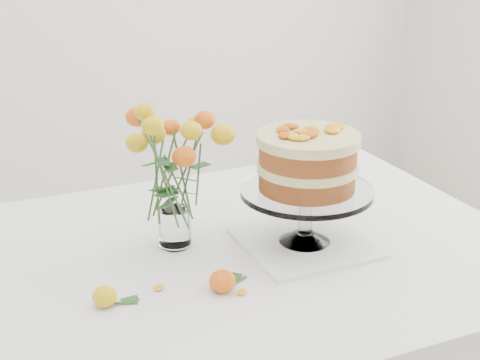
# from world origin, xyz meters

# --- Properties ---
(table) EXTENTS (1.43, 0.93, 0.76)m
(table) POSITION_xyz_m (0.00, 0.00, 0.67)
(table) COLOR tan
(table) RESTS_ON ground
(napkin) EXTENTS (0.27, 0.27, 0.01)m
(napkin) POSITION_xyz_m (0.23, -0.05, 0.76)
(napkin) COLOR white
(napkin) RESTS_ON table
(cake_stand) EXTENTS (0.29, 0.29, 0.26)m
(cake_stand) POSITION_xyz_m (0.23, -0.05, 0.94)
(cake_stand) COLOR silver
(cake_stand) RESTS_ON napkin
(rose_vase) EXTENTS (0.29, 0.29, 0.35)m
(rose_vase) POSITION_xyz_m (-0.03, 0.06, 0.96)
(rose_vase) COLOR silver
(rose_vase) RESTS_ON table
(loose_rose_near) EXTENTS (0.08, 0.05, 0.04)m
(loose_rose_near) POSITION_xyz_m (-0.23, -0.12, 0.78)
(loose_rose_near) COLOR #F2B015
(loose_rose_near) RESTS_ON table
(loose_rose_far) EXTENTS (0.09, 0.05, 0.04)m
(loose_rose_far) POSITION_xyz_m (-0.01, -0.16, 0.78)
(loose_rose_far) COLOR red
(loose_rose_far) RESTS_ON table
(stray_petal_a) EXTENTS (0.03, 0.02, 0.00)m
(stray_petal_a) POSITION_xyz_m (-0.12, -0.10, 0.76)
(stray_petal_a) COLOR #FFA610
(stray_petal_a) RESTS_ON table
(stray_petal_b) EXTENTS (0.03, 0.02, 0.00)m
(stray_petal_b) POSITION_xyz_m (-0.02, -0.14, 0.76)
(stray_petal_b) COLOR #FFA610
(stray_petal_b) RESTS_ON table
(stray_petal_c) EXTENTS (0.03, 0.02, 0.00)m
(stray_petal_c) POSITION_xyz_m (0.02, -0.18, 0.76)
(stray_petal_c) COLOR #FFA610
(stray_petal_c) RESTS_ON table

